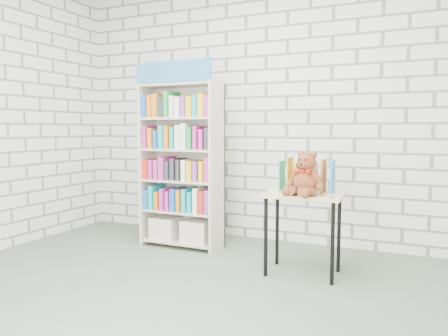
% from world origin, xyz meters
% --- Properties ---
extents(ground, '(4.50, 4.50, 0.00)m').
position_xyz_m(ground, '(0.00, 0.00, 0.00)').
color(ground, '#525C4E').
rests_on(ground, ground).
extents(room_shell, '(4.52, 4.02, 2.81)m').
position_xyz_m(room_shell, '(0.00, 0.00, 1.78)').
color(room_shell, silver).
rests_on(room_shell, ground).
extents(bookshelf, '(0.83, 0.32, 1.86)m').
position_xyz_m(bookshelf, '(-0.67, 1.36, 0.85)').
color(bookshelf, beige).
rests_on(bookshelf, ground).
extents(display_table, '(0.65, 0.46, 0.68)m').
position_xyz_m(display_table, '(0.68, 1.03, 0.59)').
color(display_table, '#DAC082').
rests_on(display_table, ground).
extents(table_books, '(0.45, 0.21, 0.26)m').
position_xyz_m(table_books, '(0.67, 1.13, 0.81)').
color(table_books, '#2BBA9C').
rests_on(table_books, display_table).
extents(teddy_bear, '(0.32, 0.31, 0.35)m').
position_xyz_m(teddy_bear, '(0.71, 0.93, 0.82)').
color(teddy_bear, brown).
rests_on(teddy_bear, display_table).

